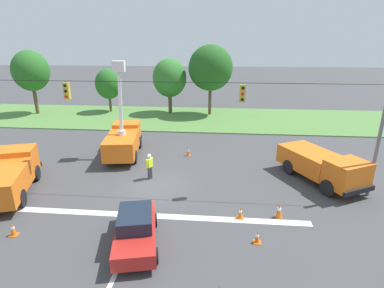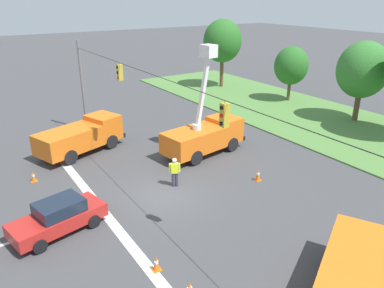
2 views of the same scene
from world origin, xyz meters
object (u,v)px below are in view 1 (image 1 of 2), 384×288
(tree_west, at_px, (109,84))
(tree_east, at_px, (211,68))
(traffic_cone_foreground_left, at_px, (240,212))
(traffic_cone_lane_edge_b, at_px, (279,210))
(tree_centre, at_px, (170,78))
(utility_truck_support_near, at_px, (322,165))
(sedan_red, at_px, (136,228))
(utility_truck_support_far, at_px, (8,175))
(traffic_cone_foreground_right, at_px, (13,229))
(utility_truck_bucket_lift, at_px, (124,138))
(road_worker, at_px, (150,165))
(traffic_cone_near_bucket, at_px, (188,151))
(traffic_cone_mid_right, at_px, (257,237))
(tree_far_west, at_px, (31,71))

(tree_west, relative_size, tree_east, 0.66)
(traffic_cone_foreground_left, height_order, traffic_cone_lane_edge_b, traffic_cone_lane_edge_b)
(tree_centre, bearing_deg, utility_truck_support_near, -55.30)
(utility_truck_support_near, distance_m, sedan_red, 12.79)
(utility_truck_support_near, xyz_separation_m, traffic_cone_lane_edge_b, (-3.50, -4.64, -0.75))
(utility_truck_support_far, bearing_deg, traffic_cone_foreground_right, -54.02)
(utility_truck_bucket_lift, distance_m, utility_truck_support_far, 8.59)
(tree_centre, distance_m, utility_truck_support_near, 23.13)
(sedan_red, distance_m, traffic_cone_foreground_right, 6.02)
(road_worker, bearing_deg, traffic_cone_foreground_left, -36.63)
(tree_centre, distance_m, tree_east, 5.27)
(road_worker, bearing_deg, tree_centre, 95.10)
(utility_truck_support_far, distance_m, traffic_cone_lane_edge_b, 15.79)
(sedan_red, height_order, traffic_cone_foreground_left, sedan_red)
(utility_truck_support_far, height_order, sedan_red, utility_truck_support_far)
(tree_east, bearing_deg, utility_truck_support_far, -117.27)
(tree_east, relative_size, utility_truck_support_far, 1.29)
(tree_centre, bearing_deg, traffic_cone_near_bucket, -75.55)
(utility_truck_support_near, bearing_deg, traffic_cone_mid_right, -125.23)
(utility_truck_support_near, bearing_deg, tree_east, 113.35)
(utility_truck_support_far, distance_m, road_worker, 8.43)
(road_worker, bearing_deg, traffic_cone_foreground_right, -126.97)
(utility_truck_support_near, bearing_deg, traffic_cone_lane_edge_b, -127.01)
(traffic_cone_foreground_left, distance_m, traffic_cone_mid_right, 2.09)
(traffic_cone_foreground_left, height_order, traffic_cone_mid_right, traffic_cone_foreground_left)
(traffic_cone_mid_right, bearing_deg, sedan_red, -174.34)
(tree_east, distance_m, traffic_cone_foreground_right, 27.69)
(tree_far_west, xyz_separation_m, road_worker, (18.61, -17.53, -4.39))
(traffic_cone_near_bucket, relative_size, traffic_cone_lane_edge_b, 0.92)
(utility_truck_bucket_lift, bearing_deg, utility_truck_support_far, -124.46)
(tree_west, xyz_separation_m, traffic_cone_lane_edge_b, (17.47, -23.51, -3.27))
(tree_far_west, relative_size, utility_truck_support_near, 1.21)
(sedan_red, bearing_deg, tree_east, 84.60)
(utility_truck_support_far, distance_m, sedan_red, 9.69)
(tree_east, distance_m, utility_truck_support_far, 25.04)
(utility_truck_support_near, bearing_deg, utility_truck_support_far, -169.70)
(tree_west, xyz_separation_m, utility_truck_bucket_lift, (6.60, -15.28, -2.26))
(traffic_cone_foreground_left, distance_m, traffic_cone_foreground_right, 11.13)
(tree_far_west, relative_size, tree_east, 0.92)
(tree_centre, relative_size, traffic_cone_foreground_left, 10.23)
(utility_truck_support_near, relative_size, road_worker, 3.67)
(traffic_cone_mid_right, distance_m, traffic_cone_near_bucket, 11.61)
(sedan_red, height_order, traffic_cone_mid_right, sedan_red)
(tree_centre, xyz_separation_m, tree_east, (5.09, -0.42, 1.29))
(tree_east, height_order, traffic_cone_foreground_left, tree_east)
(utility_truck_support_near, distance_m, traffic_cone_lane_edge_b, 5.86)
(tree_far_west, height_order, tree_centre, tree_far_west)
(tree_east, bearing_deg, traffic_cone_foreground_left, -84.09)
(traffic_cone_foreground_right, bearing_deg, utility_truck_bucket_lift, 79.57)
(tree_centre, height_order, traffic_cone_near_bucket, tree_centre)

